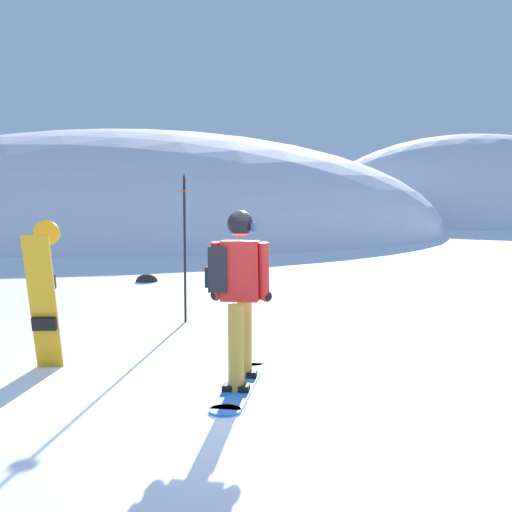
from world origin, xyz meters
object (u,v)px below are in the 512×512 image
object	(u,v)px
spare_snowboard	(44,295)
rock_dark	(147,282)
snowboarder_main	(237,293)
piste_marker_near	(185,238)

from	to	relation	value
spare_snowboard	rock_dark	bearing A→B (deg)	89.45
spare_snowboard	rock_dark	world-z (taller)	spare_snowboard
snowboarder_main	piste_marker_near	distance (m)	3.31
spare_snowboard	piste_marker_near	size ratio (longest dim) A/B	0.73
spare_snowboard	piste_marker_near	distance (m)	2.95
snowboarder_main	rock_dark	world-z (taller)	snowboarder_main
spare_snowboard	rock_dark	distance (m)	7.25
snowboarder_main	piste_marker_near	xyz separation A→B (m)	(-0.76, 3.21, 0.33)
spare_snowboard	snowboarder_main	bearing A→B (deg)	-16.14
snowboarder_main	spare_snowboard	size ratio (longest dim) A/B	1.13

